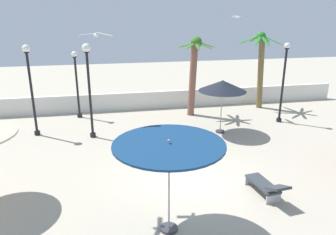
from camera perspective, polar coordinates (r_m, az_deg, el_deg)
ground_plane at (r=12.29m, az=3.06°, el=-11.06°), size 56.00×56.00×0.00m
boundary_wall at (r=20.76m, az=-3.31°, el=3.04°), size 25.20×0.30×1.09m
patio_umbrella_0 at (r=8.67m, az=0.16°, el=-5.40°), size 3.00×3.00×2.80m
patio_umbrella_3 at (r=16.39m, az=9.46°, el=5.43°), size 2.38×2.38×2.75m
palm_tree_0 at (r=19.04m, az=4.51°, el=8.75°), size 2.19×2.19×4.59m
palm_tree_1 at (r=21.21m, az=15.81°, el=9.51°), size 2.65×2.66×4.76m
lamp_post_0 at (r=18.86m, az=19.42°, el=6.11°), size 0.30×0.30×4.36m
lamp_post_1 at (r=19.34m, az=-15.60°, el=6.12°), size 0.32×0.32×3.82m
lamp_post_2 at (r=17.07m, az=-22.80°, el=5.64°), size 0.36×0.36×4.47m
lamp_post_3 at (r=15.87m, az=-13.64°, el=6.52°), size 0.40×0.40×4.55m
lounge_chair_0 at (r=11.70m, az=16.77°, el=-11.25°), size 0.77×1.89×0.81m
seagull_0 at (r=10.26m, az=-12.37°, el=13.89°), size 0.99×0.39×0.14m
seagull_2 at (r=19.26m, az=11.85°, el=16.78°), size 0.38×0.99×0.14m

